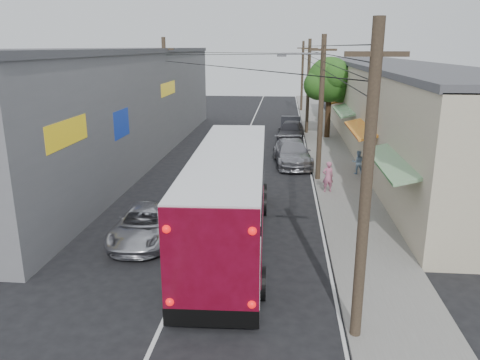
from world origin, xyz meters
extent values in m
plane|color=black|center=(0.00, 0.00, 0.00)|extent=(120.00, 120.00, 0.00)
cube|color=slate|center=(6.50, 20.00, 0.06)|extent=(3.00, 80.00, 0.12)
cube|color=beige|center=(11.00, 22.00, 3.00)|extent=(6.00, 40.00, 6.00)
cube|color=#4C4C51|center=(11.00, 22.00, 6.10)|extent=(6.20, 40.00, 0.30)
cube|color=#1A7620|center=(7.70, 6.00, 2.90)|extent=(1.39, 6.00, 0.46)
cube|color=#E3561A|center=(7.70, 14.00, 2.90)|extent=(1.39, 6.00, 0.46)
cube|color=#1A7620|center=(7.70, 22.00, 2.90)|extent=(1.39, 6.00, 0.46)
cube|color=#E3561A|center=(7.70, 30.00, 2.90)|extent=(1.39, 6.00, 0.46)
cube|color=#1A7620|center=(7.70, 38.00, 2.90)|extent=(1.39, 6.00, 0.46)
cube|color=slate|center=(-8.50, 18.00, 3.50)|extent=(7.00, 36.00, 7.00)
cube|color=#4C4C51|center=(-8.50, 18.00, 7.10)|extent=(7.20, 36.00, 0.30)
cube|color=yellow|center=(-5.05, 4.00, 4.20)|extent=(0.12, 3.50, 1.00)
cube|color=#1433A5|center=(-5.05, 10.00, 3.60)|extent=(0.12, 2.20, 1.40)
cube|color=yellow|center=(-5.05, 20.00, 4.50)|extent=(0.12, 4.00, 0.90)
cylinder|color=#473828|center=(5.20, -2.00, 4.00)|extent=(0.28, 0.28, 8.00)
cube|color=#473828|center=(5.20, -2.00, 7.20)|extent=(1.40, 0.12, 0.12)
cylinder|color=#473828|center=(5.20, 13.00, 4.00)|extent=(0.28, 0.28, 8.00)
cube|color=#473828|center=(5.20, 13.00, 7.20)|extent=(1.40, 0.12, 0.12)
cylinder|color=#473828|center=(5.20, 28.00, 4.00)|extent=(0.28, 0.28, 8.00)
cube|color=#473828|center=(5.20, 28.00, 7.20)|extent=(1.40, 0.12, 0.12)
cylinder|color=#473828|center=(5.20, 43.00, 4.00)|extent=(0.28, 0.28, 8.00)
cube|color=#473828|center=(5.20, 43.00, 7.20)|extent=(1.40, 0.12, 0.12)
cylinder|color=#473828|center=(-5.20, 20.00, 4.00)|extent=(0.28, 0.28, 8.00)
cube|color=#473828|center=(-5.20, 20.00, 7.20)|extent=(1.40, 0.12, 0.12)
cylinder|color=#59595E|center=(4.10, 13.00, 7.00)|extent=(2.20, 0.10, 0.10)
cube|color=#59595E|center=(3.00, 13.00, 6.90)|extent=(0.50, 0.18, 0.12)
cylinder|color=#3F2B19|center=(6.80, 26.00, 2.00)|extent=(0.44, 0.44, 4.00)
sphere|color=#235215|center=(6.80, 26.00, 4.80)|extent=(3.60, 3.60, 3.60)
sphere|color=#235215|center=(7.80, 26.60, 4.20)|extent=(2.60, 2.60, 2.60)
sphere|color=#235215|center=(5.90, 25.60, 4.40)|extent=(2.40, 2.40, 2.40)
sphere|color=#235215|center=(7.20, 25.00, 5.20)|extent=(2.20, 2.20, 2.20)
sphere|color=#235215|center=(6.50, 26.90, 5.00)|extent=(2.00, 2.00, 2.00)
cube|color=white|center=(1.20, 4.00, 1.18)|extent=(3.00, 12.37, 1.94)
cube|color=black|center=(1.18, 4.51, 2.61)|extent=(2.94, 10.32, 1.02)
cube|color=white|center=(1.20, 4.00, 3.33)|extent=(3.00, 12.37, 0.51)
cube|color=maroon|center=(1.42, -2.16, 2.05)|extent=(2.54, 0.17, 2.97)
cube|color=black|center=(1.42, -2.16, 0.46)|extent=(2.56, 0.19, 0.51)
sphere|color=red|center=(0.35, -2.23, 0.92)|extent=(0.23, 0.23, 0.23)
sphere|color=red|center=(2.50, -2.15, 0.92)|extent=(0.23, 0.23, 0.23)
sphere|color=red|center=(0.35, -2.23, 2.97)|extent=(0.23, 0.23, 0.23)
sphere|color=red|center=(2.50, -2.15, 2.97)|extent=(0.23, 0.23, 0.23)
cylinder|color=black|center=(0.08, -0.34, 0.51)|extent=(0.34, 1.03, 1.02)
cylinder|color=black|center=(2.63, -0.25, 0.51)|extent=(0.34, 1.03, 1.02)
cylinder|color=black|center=(-0.19, 7.02, 0.51)|extent=(0.34, 1.03, 1.02)
cylinder|color=black|center=(2.37, 7.11, 0.51)|extent=(0.34, 1.03, 1.02)
cylinder|color=black|center=(-0.24, 8.56, 0.51)|extent=(0.34, 1.03, 1.02)
cylinder|color=black|center=(2.31, 8.65, 0.51)|extent=(0.34, 1.03, 1.02)
imported|color=silver|center=(-2.12, 3.80, 0.65)|extent=(2.34, 4.74, 1.29)
imported|color=gray|center=(3.80, 16.65, 0.78)|extent=(2.74, 5.57, 1.56)
imported|color=#2B2A30|center=(3.80, 24.77, 0.81)|extent=(2.38, 4.92, 1.62)
imported|color=black|center=(3.80, 27.21, 0.78)|extent=(1.73, 4.76, 1.56)
imported|color=#C96A8D|center=(5.53, 10.57, 0.92)|extent=(0.66, 0.52, 1.60)
imported|color=#9CBFE3|center=(7.60, 14.33, 0.82)|extent=(0.69, 0.54, 1.39)
camera|label=1|loc=(3.20, -12.90, 7.36)|focal=35.00mm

